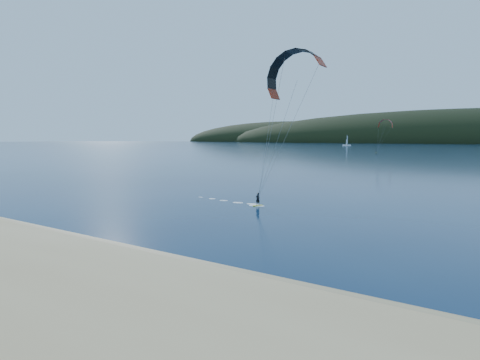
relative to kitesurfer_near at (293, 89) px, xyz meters
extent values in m
plane|color=#071D3A|center=(-2.72, -22.72, -12.95)|extent=(1800.00, 1800.00, 0.00)
cube|color=#967857|center=(-2.72, -18.22, -12.90)|extent=(220.00, 2.50, 0.10)
ellipsoid|color=black|center=(-52.72, 697.28, -12.95)|extent=(840.00, 280.00, 110.00)
ellipsoid|color=black|center=(-382.72, 757.28, -12.95)|extent=(520.00, 220.00, 90.00)
cube|color=#CAD519|center=(-6.00, 3.39, -12.91)|extent=(0.87, 1.29, 0.07)
imported|color=black|center=(-6.00, 3.39, -12.12)|extent=(0.56, 0.66, 1.53)
cylinder|color=gray|center=(-2.57, 1.44, -5.54)|extent=(0.02, 0.02, 14.51)
cube|color=#CAD519|center=(-38.55, 186.00, -12.90)|extent=(0.76, 1.46, 0.08)
imported|color=black|center=(-38.55, 186.00, -12.02)|extent=(0.83, 0.96, 1.71)
cylinder|color=gray|center=(-35.85, 184.21, -5.17)|extent=(0.02, 0.02, 14.25)
cube|color=white|center=(-116.98, 375.07, -12.43)|extent=(8.43, 3.05, 1.46)
cylinder|color=white|center=(-116.98, 375.07, -6.71)|extent=(0.21, 0.21, 11.45)
cube|color=white|center=(-116.93, 376.53, -6.71)|extent=(0.18, 2.71, 8.32)
cube|color=white|center=(-116.93, 373.41, -8.79)|extent=(0.15, 2.08, 5.20)
camera|label=1|loc=(17.65, -36.63, -4.92)|focal=29.58mm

